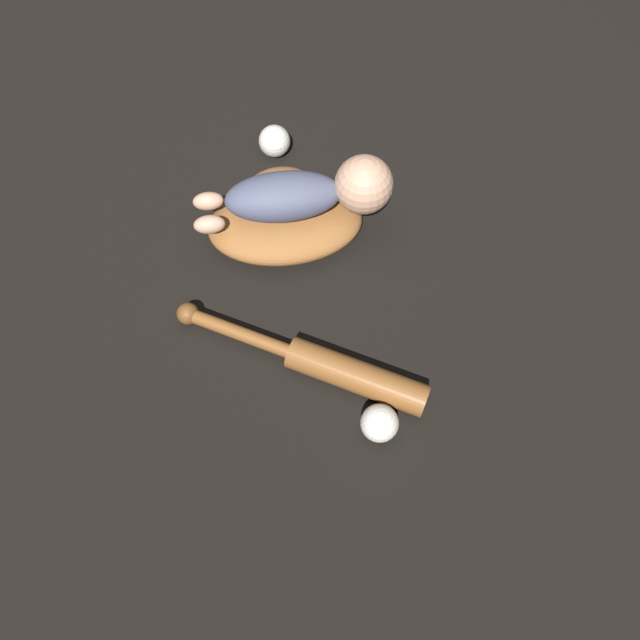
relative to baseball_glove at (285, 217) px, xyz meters
name	(u,v)px	position (x,y,z in m)	size (l,w,h in m)	color
ground_plane	(261,226)	(-0.05, 0.00, -0.04)	(6.00, 6.00, 0.00)	black
baseball_glove	(285,217)	(0.00, 0.00, 0.00)	(0.36, 0.29, 0.08)	#935B2D
baby_figure	(312,193)	(0.06, 0.00, 0.09)	(0.40, 0.18, 0.12)	#4C516B
baseball_bat	(329,366)	(0.13, -0.32, -0.01)	(0.49, 0.18, 0.06)	brown
baseball	(380,423)	(0.23, -0.42, -0.01)	(0.07, 0.07, 0.07)	silver
baseball_spare	(273,141)	(-0.06, 0.21, 0.00)	(0.07, 0.07, 0.07)	silver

